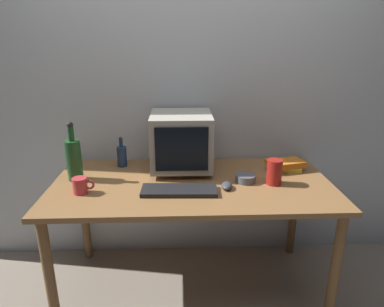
{
  "coord_description": "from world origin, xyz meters",
  "views": [
    {
      "loc": [
        -0.07,
        -1.86,
        1.56
      ],
      "look_at": [
        0.0,
        0.0,
        0.93
      ],
      "focal_mm": 31.67,
      "sensor_mm": 36.0,
      "label": 1
    }
  ],
  "objects_px": {
    "bottle_tall": "(74,158)",
    "book_stack": "(285,165)",
    "mug": "(81,186)",
    "cd_spindle": "(245,178)",
    "crt_monitor": "(181,141)",
    "keyboard": "(179,190)",
    "bottle_short": "(122,155)",
    "metal_canister": "(274,172)",
    "computer_mouse": "(227,186)"
  },
  "relations": [
    {
      "from": "cd_spindle",
      "to": "metal_canister",
      "type": "distance_m",
      "value": 0.17
    },
    {
      "from": "crt_monitor",
      "to": "cd_spindle",
      "type": "xyz_separation_m",
      "value": [
        0.38,
        -0.22,
        -0.17
      ]
    },
    {
      "from": "crt_monitor",
      "to": "bottle_short",
      "type": "bearing_deg",
      "value": 168.95
    },
    {
      "from": "cd_spindle",
      "to": "metal_canister",
      "type": "height_order",
      "value": "metal_canister"
    },
    {
      "from": "bottle_tall",
      "to": "book_stack",
      "type": "relative_size",
      "value": 1.42
    },
    {
      "from": "crt_monitor",
      "to": "metal_canister",
      "type": "distance_m",
      "value": 0.61
    },
    {
      "from": "keyboard",
      "to": "crt_monitor",
      "type": "bearing_deg",
      "value": 89.32
    },
    {
      "from": "book_stack",
      "to": "computer_mouse",
      "type": "bearing_deg",
      "value": -147.08
    },
    {
      "from": "crt_monitor",
      "to": "computer_mouse",
      "type": "xyz_separation_m",
      "value": [
        0.25,
        -0.31,
        -0.17
      ]
    },
    {
      "from": "bottle_short",
      "to": "metal_canister",
      "type": "relative_size",
      "value": 1.35
    },
    {
      "from": "mug",
      "to": "cd_spindle",
      "type": "relative_size",
      "value": 1.0
    },
    {
      "from": "bottle_tall",
      "to": "keyboard",
      "type": "bearing_deg",
      "value": -18.46
    },
    {
      "from": "bottle_short",
      "to": "metal_canister",
      "type": "bearing_deg",
      "value": -19.38
    },
    {
      "from": "keyboard",
      "to": "metal_canister",
      "type": "bearing_deg",
      "value": 12.13
    },
    {
      "from": "bottle_short",
      "to": "cd_spindle",
      "type": "height_order",
      "value": "bottle_short"
    },
    {
      "from": "bottle_tall",
      "to": "cd_spindle",
      "type": "relative_size",
      "value": 3.0
    },
    {
      "from": "crt_monitor",
      "to": "metal_canister",
      "type": "xyz_separation_m",
      "value": [
        0.54,
        -0.25,
        -0.12
      ]
    },
    {
      "from": "computer_mouse",
      "to": "metal_canister",
      "type": "distance_m",
      "value": 0.3
    },
    {
      "from": "bottle_short",
      "to": "metal_canister",
      "type": "distance_m",
      "value": 0.99
    },
    {
      "from": "metal_canister",
      "to": "bottle_short",
      "type": "bearing_deg",
      "value": 160.62
    },
    {
      "from": "crt_monitor",
      "to": "computer_mouse",
      "type": "distance_m",
      "value": 0.44
    },
    {
      "from": "bottle_tall",
      "to": "metal_canister",
      "type": "relative_size",
      "value": 2.4
    },
    {
      "from": "cd_spindle",
      "to": "crt_monitor",
      "type": "bearing_deg",
      "value": 150.33
    },
    {
      "from": "mug",
      "to": "metal_canister",
      "type": "relative_size",
      "value": 0.8
    },
    {
      "from": "bottle_tall",
      "to": "mug",
      "type": "xyz_separation_m",
      "value": [
        0.08,
        -0.2,
        -0.09
      ]
    },
    {
      "from": "metal_canister",
      "to": "mug",
      "type": "bearing_deg",
      "value": -175.54
    },
    {
      "from": "computer_mouse",
      "to": "book_stack",
      "type": "height_order",
      "value": "book_stack"
    },
    {
      "from": "mug",
      "to": "metal_canister",
      "type": "height_order",
      "value": "metal_canister"
    },
    {
      "from": "computer_mouse",
      "to": "cd_spindle",
      "type": "xyz_separation_m",
      "value": [
        0.12,
        0.09,
        0.0
      ]
    },
    {
      "from": "bottle_tall",
      "to": "metal_canister",
      "type": "height_order",
      "value": "bottle_tall"
    },
    {
      "from": "keyboard",
      "to": "bottle_tall",
      "type": "relative_size",
      "value": 1.17
    },
    {
      "from": "bottle_tall",
      "to": "mug",
      "type": "relative_size",
      "value": 3.0
    },
    {
      "from": "computer_mouse",
      "to": "mug",
      "type": "xyz_separation_m",
      "value": [
        -0.82,
        -0.03,
        0.03
      ]
    },
    {
      "from": "metal_canister",
      "to": "bottle_tall",
      "type": "bearing_deg",
      "value": 174.66
    },
    {
      "from": "computer_mouse",
      "to": "bottle_short",
      "type": "bearing_deg",
      "value": 159.05
    },
    {
      "from": "bottle_tall",
      "to": "bottle_short",
      "type": "distance_m",
      "value": 0.33
    },
    {
      "from": "book_stack",
      "to": "bottle_short",
      "type": "bearing_deg",
      "value": 173.8
    },
    {
      "from": "computer_mouse",
      "to": "mug",
      "type": "distance_m",
      "value": 0.82
    },
    {
      "from": "crt_monitor",
      "to": "keyboard",
      "type": "height_order",
      "value": "crt_monitor"
    },
    {
      "from": "bottle_tall",
      "to": "book_stack",
      "type": "distance_m",
      "value": 1.32
    },
    {
      "from": "crt_monitor",
      "to": "mug",
      "type": "relative_size",
      "value": 3.24
    },
    {
      "from": "bottle_tall",
      "to": "crt_monitor",
      "type": "bearing_deg",
      "value": 12.4
    },
    {
      "from": "bottle_tall",
      "to": "bottle_short",
      "type": "xyz_separation_m",
      "value": [
        0.25,
        0.22,
        -0.06
      ]
    },
    {
      "from": "metal_canister",
      "to": "book_stack",
      "type": "bearing_deg",
      "value": 58.16
    },
    {
      "from": "keyboard",
      "to": "bottle_short",
      "type": "xyz_separation_m",
      "value": [
        -0.38,
        0.43,
        0.06
      ]
    },
    {
      "from": "cd_spindle",
      "to": "metal_canister",
      "type": "xyz_separation_m",
      "value": [
        0.16,
        -0.04,
        0.05
      ]
    },
    {
      "from": "computer_mouse",
      "to": "cd_spindle",
      "type": "distance_m",
      "value": 0.16
    },
    {
      "from": "crt_monitor",
      "to": "cd_spindle",
      "type": "bearing_deg",
      "value": -29.67
    },
    {
      "from": "crt_monitor",
      "to": "bottle_short",
      "type": "distance_m",
      "value": 0.42
    },
    {
      "from": "bottle_tall",
      "to": "mug",
      "type": "bearing_deg",
      "value": -67.08
    }
  ]
}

